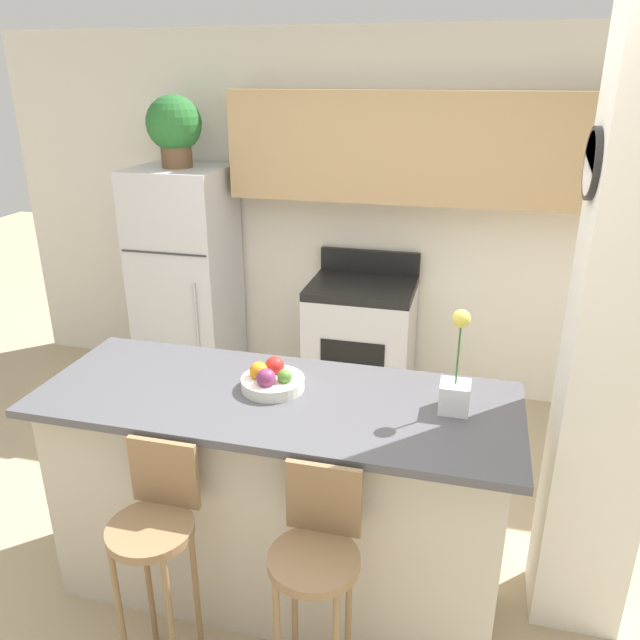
# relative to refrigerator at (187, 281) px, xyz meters

# --- Properties ---
(ground_plane) EXTENTS (14.00, 14.00, 0.00)m
(ground_plane) POSITION_rel_refrigerator_xyz_m (1.29, -1.82, -0.82)
(ground_plane) COLOR tan
(wall_back) EXTENTS (5.60, 0.38, 2.55)m
(wall_back) POSITION_rel_refrigerator_xyz_m (1.43, 0.29, 0.67)
(wall_back) COLOR silver
(wall_back) RESTS_ON ground_plane
(pillar_right) EXTENTS (0.38, 0.32, 2.55)m
(pillar_right) POSITION_rel_refrigerator_xyz_m (2.60, -1.62, 0.46)
(pillar_right) COLOR silver
(pillar_right) RESTS_ON ground_plane
(counter_bar) EXTENTS (2.02, 0.77, 1.00)m
(counter_bar) POSITION_rel_refrigerator_xyz_m (1.29, -1.82, -0.32)
(counter_bar) COLOR beige
(counter_bar) RESTS_ON ground_plane
(refrigerator) EXTENTS (0.66, 0.64, 1.65)m
(refrigerator) POSITION_rel_refrigerator_xyz_m (0.00, 0.00, 0.00)
(refrigerator) COLOR silver
(refrigerator) RESTS_ON ground_plane
(stove_range) EXTENTS (0.72, 0.62, 1.07)m
(stove_range) POSITION_rel_refrigerator_xyz_m (1.31, 0.02, -0.36)
(stove_range) COLOR silver
(stove_range) RESTS_ON ground_plane
(bar_stool_left) EXTENTS (0.32, 0.32, 0.99)m
(bar_stool_left) POSITION_rel_refrigerator_xyz_m (0.97, -2.33, -0.17)
(bar_stool_left) COLOR olive
(bar_stool_left) RESTS_ON ground_plane
(bar_stool_right) EXTENTS (0.32, 0.32, 0.99)m
(bar_stool_right) POSITION_rel_refrigerator_xyz_m (1.60, -2.33, -0.17)
(bar_stool_right) COLOR olive
(bar_stool_right) RESTS_ON ground_plane
(potted_plant_on_fridge) EXTENTS (0.37, 0.37, 0.48)m
(potted_plant_on_fridge) POSITION_rel_refrigerator_xyz_m (-0.00, 0.00, 1.09)
(potted_plant_on_fridge) COLOR brown
(potted_plant_on_fridge) RESTS_ON refrigerator
(orchid_vase) EXTENTS (0.12, 0.12, 0.43)m
(orchid_vase) POSITION_rel_refrigerator_xyz_m (2.01, -1.75, 0.29)
(orchid_vase) COLOR white
(orchid_vase) RESTS_ON counter_bar
(fruit_bowl) EXTENTS (0.27, 0.27, 0.12)m
(fruit_bowl) POSITION_rel_refrigerator_xyz_m (1.25, -1.76, 0.22)
(fruit_bowl) COLOR silver
(fruit_bowl) RESTS_ON counter_bar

